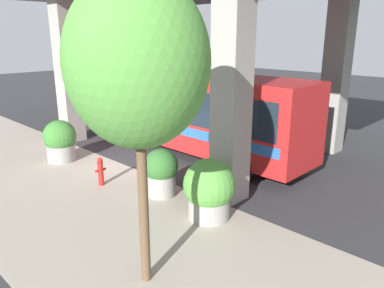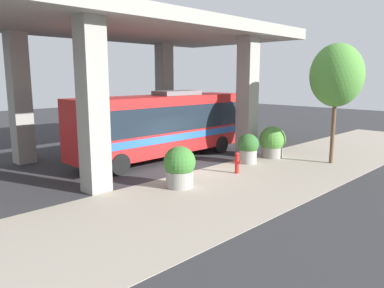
% 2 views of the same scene
% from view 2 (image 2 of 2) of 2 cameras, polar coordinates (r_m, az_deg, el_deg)
% --- Properties ---
extents(ground_plane, '(80.00, 80.00, 0.00)m').
position_cam_2_polar(ground_plane, '(17.72, 0.11, -4.17)').
color(ground_plane, '#2D2D30').
rests_on(ground_plane, ground).
extents(sidewalk_strip, '(6.00, 40.00, 0.02)m').
position_cam_2_polar(sidewalk_strip, '(15.84, 7.91, -5.99)').
color(sidewalk_strip, gray).
rests_on(sidewalk_strip, ground).
extents(overpass, '(9.40, 17.70, 7.19)m').
position_cam_2_polar(overpass, '(20.26, -8.27, 15.36)').
color(overpass, gray).
rests_on(overpass, ground).
extents(bus, '(2.67, 10.46, 3.66)m').
position_cam_2_polar(bus, '(20.15, -4.42, 3.28)').
color(bus, '#B21E1E').
rests_on(bus, ground).
extents(fire_hydrant, '(0.39, 0.19, 1.00)m').
position_cam_2_polar(fire_hydrant, '(17.30, 6.88, -2.88)').
color(fire_hydrant, red).
rests_on(fire_hydrant, ground).
extents(planter_front, '(1.08, 1.08, 1.54)m').
position_cam_2_polar(planter_front, '(19.40, 8.55, -0.61)').
color(planter_front, gray).
rests_on(planter_front, ground).
extents(planter_middle, '(1.44, 1.44, 1.73)m').
position_cam_2_polar(planter_middle, '(21.06, 12.15, 0.28)').
color(planter_middle, gray).
rests_on(planter_middle, ground).
extents(planter_back, '(1.29, 1.29, 1.69)m').
position_cam_2_polar(planter_back, '(14.99, -1.91, -3.51)').
color(planter_back, gray).
rests_on(planter_back, ground).
extents(street_tree_near, '(2.60, 2.60, 6.04)m').
position_cam_2_polar(street_tree_near, '(20.15, 21.17, 9.70)').
color(street_tree_near, brown).
rests_on(street_tree_near, ground).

